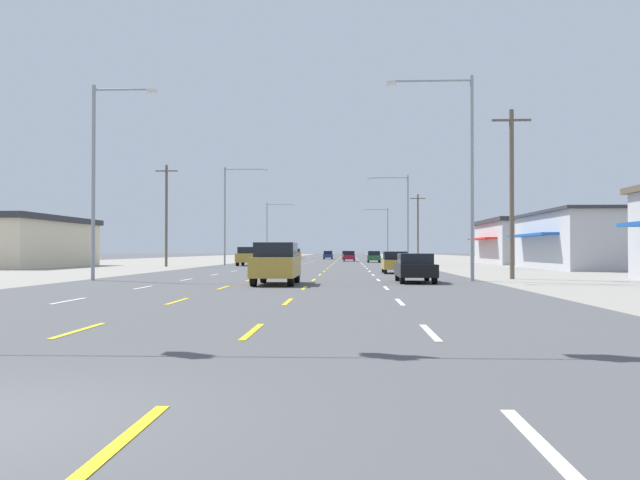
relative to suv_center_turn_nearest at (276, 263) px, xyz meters
The scene contains 26 objects.
ground_plane 41.18m from the suv_center_turn_nearest, 90.31° to the left, with size 572.00×572.00×0.00m, color #4C4C4F.
lot_apron_left 48.16m from the suv_center_turn_nearest, 121.25° to the left, with size 28.00×440.00×0.01m, color gray.
lot_apron_right 47.93m from the suv_center_turn_nearest, 59.22° to the left, with size 28.00×440.00×0.01m, color gray.
lane_markings 79.67m from the suv_center_turn_nearest, 90.16° to the left, with size 10.64×227.60×0.01m.
signal_span_wire 18.70m from the suv_center_turn_nearest, 90.22° to the right, with size 26.15×0.52×9.20m.
suv_center_turn_nearest is the anchor object (origin of this frame).
sedan_far_right_near 7.14m from the suv_center_turn_nearest, 18.39° to the left, with size 1.80×4.50×1.46m.
hatchback_far_right_mid 16.75m from the suv_center_turn_nearest, 66.50° to the left, with size 1.72×3.90×1.54m.
suv_far_left_midfar 38.49m from the suv_center_turn_nearest, 100.85° to the left, with size 1.98×4.90×1.98m.
hatchback_far_right_far 57.31m from the suv_center_turn_nearest, 83.20° to the left, with size 1.72×3.90×1.54m.
hatchback_inner_right_farther 65.94m from the suv_center_turn_nearest, 86.98° to the left, with size 1.72×3.90×1.54m.
hatchback_center_turn_farthest 89.66m from the suv_center_turn_nearest, 90.26° to the left, with size 1.72×3.90×1.54m.
hatchback_inner_right_distant_a 90.13m from the suv_center_turn_nearest, 88.07° to the left, with size 1.72×3.90×1.54m.
suv_far_left_distant_b 101.03m from the suv_center_turn_nearest, 94.17° to the left, with size 1.98×4.90×1.98m.
storefront_left_row_1 42.47m from the suv_center_turn_nearest, 133.03° to the left, with size 10.57×17.98×4.91m.
storefront_right_row_1 37.56m from the suv_center_turn_nearest, 46.89° to the left, with size 12.75×16.98×5.05m.
storefront_right_row_2 55.33m from the suv_center_turn_nearest, 62.48° to the left, with size 12.37×16.17×5.37m.
streetlight_left_row_0 11.87m from the suv_center_turn_nearest, 159.16° to the left, with size 3.54×0.26×10.58m.
streetlight_right_row_0 11.49m from the suv_center_turn_nearest, 22.03° to the left, with size 4.62×0.26×10.86m.
streetlight_left_row_1 42.59m from the suv_center_turn_nearest, 103.52° to the left, with size 4.94×0.26×10.92m.
streetlight_right_row_1 42.42m from the suv_center_turn_nearest, 77.05° to the left, with size 4.57×0.26×9.89m.
streetlight_left_row_2 79.08m from the suv_center_turn_nearest, 97.17° to the left, with size 4.76×0.26×9.65m.
streetlight_right_row_2 79.00m from the suv_center_turn_nearest, 83.13° to the left, with size 4.35×0.26×8.74m.
utility_pole_right_row_0 14.71m from the suv_center_turn_nearest, 26.91° to the left, with size 2.20×0.26×9.58m.
utility_pole_left_row_1 37.02m from the suv_center_turn_nearest, 113.81° to the left, with size 2.20×0.26×10.19m.
utility_pole_right_row_2 65.63m from the suv_center_turn_nearest, 78.15° to the left, with size 2.20×0.26×9.77m.
Camera 1 is at (3.66, -5.83, 1.61)m, focal length 36.52 mm.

